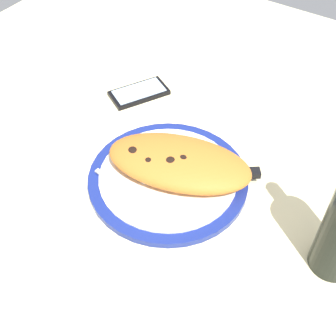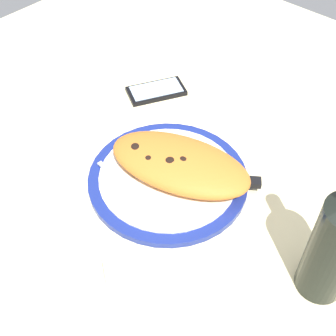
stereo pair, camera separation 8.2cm
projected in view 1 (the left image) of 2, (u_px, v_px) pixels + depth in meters
The scene contains 7 objects.
ground_plane at pixel (168, 186), 85.45cm from camera, with size 150.00×150.00×3.00cm, color beige.
plate at pixel (168, 178), 83.80cm from camera, with size 29.70×29.70×1.58cm.
calzone at pixel (179, 162), 82.03cm from camera, with size 29.56×20.88×4.95cm.
fork at pixel (138, 198), 79.29cm from camera, with size 17.71×3.27×0.40cm.
knife at pixel (220, 175), 82.68cm from camera, with size 18.30×14.34×1.20cm.
smartphone at pixel (139, 93), 101.66cm from camera, with size 11.77×14.33×1.16cm.
water_glass at pixel (104, 301), 63.19cm from camera, with size 7.76×7.76×10.32cm.
Camera 1 is at (31.00, -46.23, 63.42)cm, focal length 48.22 mm.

